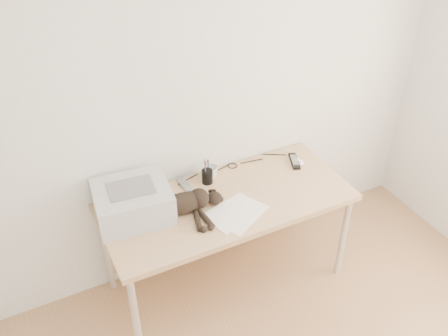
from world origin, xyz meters
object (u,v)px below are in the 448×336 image
desk (221,208)px  printer (133,202)px  mug (211,172)px  pen_cup (207,176)px  cat (179,206)px  mouse (299,160)px

desk → printer: bearing=175.5°
mug → pen_cup: bearing=-140.1°
printer → mug: (0.58, 0.13, -0.06)m
cat → pen_cup: size_ratio=3.39×
mug → pen_cup: size_ratio=0.53×
cat → mouse: size_ratio=5.95×
desk → mouse: mouse is taller
cat → mug: cat is taller
cat → pen_cup: bearing=39.5°
desk → printer: size_ratio=3.30×
cat → mouse: 0.97m
printer → cat: (0.25, -0.12, -0.04)m
desk → mouse: (0.64, 0.06, 0.15)m
mouse → mug: bearing=171.2°
mug → mouse: bearing=-10.3°
printer → cat: printer is taller
desk → cat: cat is taller
cat → printer: bearing=158.7°
pen_cup → mouse: bearing=-6.3°
mug → cat: bearing=-143.4°
printer → mouse: size_ratio=4.63×
desk → pen_cup: size_ratio=8.70×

